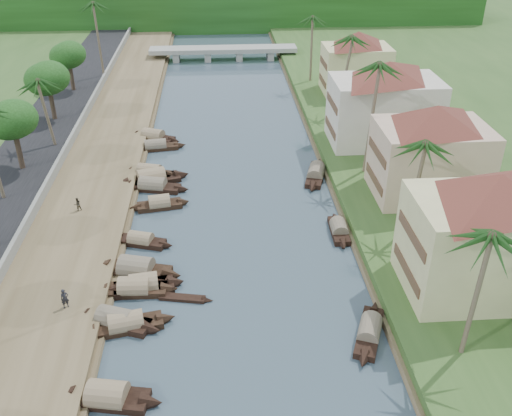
{
  "coord_description": "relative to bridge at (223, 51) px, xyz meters",
  "views": [
    {
      "loc": [
        -1.51,
        -37.7,
        29.82
      ],
      "look_at": [
        1.92,
        10.7,
        2.0
      ],
      "focal_mm": 40.0,
      "sensor_mm": 36.0,
      "label": 1
    }
  ],
  "objects": [
    {
      "name": "tree_5",
      "position": [
        -24.0,
        -20.81,
        5.03
      ],
      "size": [
        4.85,
        4.85,
        7.43
      ],
      "color": "#473528",
      "rests_on": "ground"
    },
    {
      "name": "canoe_2",
      "position": [
        -8.14,
        -56.76,
        -1.62
      ],
      "size": [
        5.51,
        1.2,
        0.79
      ],
      "rotation": [
        0.0,
        0.0,
        -0.08
      ],
      "color": "black",
      "rests_on": "ground"
    },
    {
      "name": "sampan_10",
      "position": [
        -9.66,
        -49.45,
        -1.31
      ],
      "size": [
        7.77,
        3.62,
        2.12
      ],
      "rotation": [
        0.0,
        0.0,
        -0.28
      ],
      "color": "black",
      "rests_on": "ground"
    },
    {
      "name": "building_mid",
      "position": [
        19.99,
        -58.0,
        4.41
      ],
      "size": [
        14.11,
        14.11,
        9.7
      ],
      "color": "#CDAC91",
      "rests_on": "right_bank"
    },
    {
      "name": "sampan_11",
      "position": [
        -9.26,
        -51.14,
        -1.3
      ],
      "size": [
        9.11,
        4.45,
        2.52
      ],
      "rotation": [
        0.0,
        0.0,
        0.29
      ],
      "color": "black",
      "rests_on": "ground"
    },
    {
      "name": "sampan_1",
      "position": [
        -9.38,
        -82.79,
        -1.3
      ],
      "size": [
        7.81,
        3.13,
        2.26
      ],
      "rotation": [
        0.0,
        0.0,
        -0.19
      ],
      "color": "black",
      "rests_on": "ground"
    },
    {
      "name": "right_bank",
      "position": [
        19.0,
        -52.0,
        -1.12
      ],
      "size": [
        16.0,
        180.0,
        1.2
      ],
      "primitive_type": "cube",
      "color": "#2E4C1E",
      "rests_on": "ground"
    },
    {
      "name": "sampan_12",
      "position": [
        -9.58,
        -41.88,
        -1.32
      ],
      "size": [
        8.06,
        2.48,
        1.93
      ],
      "rotation": [
        0.0,
        0.0,
        0.13
      ],
      "color": "black",
      "rests_on": "ground"
    },
    {
      "name": "sampan_4",
      "position": [
        -8.95,
        -71.32,
        -1.31
      ],
      "size": [
        7.55,
        2.04,
        2.14
      ],
      "rotation": [
        0.0,
        0.0,
        -0.04
      ],
      "color": "black",
      "rests_on": "ground"
    },
    {
      "name": "palm_3",
      "position": [
        16.0,
        -33.03,
        9.75
      ],
      "size": [
        3.2,
        3.2,
        12.06
      ],
      "color": "brown",
      "rests_on": "ground"
    },
    {
      "name": "road",
      "position": [
        -24.5,
        -52.0,
        -1.02
      ],
      "size": [
        8.0,
        180.0,
        1.4
      ],
      "primitive_type": "cube",
      "color": "black",
      "rests_on": "ground"
    },
    {
      "name": "palm_0",
      "position": [
        15.0,
        -81.14,
        8.98
      ],
      "size": [
        3.2,
        3.2,
        11.28
      ],
      "color": "brown",
      "rests_on": "ground"
    },
    {
      "name": "sampan_15",
      "position": [
        9.87,
        -63.33,
        -1.32
      ],
      "size": [
        1.67,
        6.69,
        1.84
      ],
      "rotation": [
        0.0,
        0.0,
        1.54
      ],
      "color": "black",
      "rests_on": "ground"
    },
    {
      "name": "tree_4",
      "position": [
        -24.0,
        -33.43,
        5.26
      ],
      "size": [
        5.28,
        5.28,
        7.84
      ],
      "color": "#473528",
      "rests_on": "ground"
    },
    {
      "name": "sampan_14",
      "position": [
        9.32,
        -77.81,
        -1.32
      ],
      "size": [
        4.22,
        7.76,
        1.93
      ],
      "rotation": [
        0.0,
        0.0,
        1.19
      ],
      "color": "black",
      "rests_on": "ground"
    },
    {
      "name": "palm_2",
      "position": [
        15.0,
        -52.29,
        11.41
      ],
      "size": [
        3.2,
        3.2,
        13.82
      ],
      "color": "brown",
      "rests_on": "ground"
    },
    {
      "name": "building_near",
      "position": [
        18.99,
        -74.0,
        4.66
      ],
      "size": [
        14.85,
        14.85,
        10.2
      ],
      "color": "beige",
      "rests_on": "right_bank"
    },
    {
      "name": "palm_7",
      "position": [
        14.0,
        -18.05,
        9.42
      ],
      "size": [
        3.2,
        3.2,
        11.74
      ],
      "color": "brown",
      "rests_on": "ground"
    },
    {
      "name": "building_far",
      "position": [
        18.99,
        -44.0,
        4.66
      ],
      "size": [
        15.59,
        15.59,
        10.2
      ],
      "color": "beige",
      "rests_on": "right_bank"
    },
    {
      "name": "palm_8",
      "position": [
        -20.5,
        -13.5,
        11.12
      ],
      "size": [
        3.2,
        3.2,
        13.31
      ],
      "color": "brown",
      "rests_on": "ground"
    },
    {
      "name": "bridge",
      "position": [
        0.0,
        0.0,
        0.0
      ],
      "size": [
        28.0,
        4.0,
        2.4
      ],
      "color": "gray",
      "rests_on": "ground"
    },
    {
      "name": "building_distant",
      "position": [
        19.99,
        -24.0,
        4.16
      ],
      "size": [
        12.62,
        12.62,
        9.2
      ],
      "color": "beige",
      "rests_on": "right_bank"
    },
    {
      "name": "tree_6",
      "position": [
        24.0,
        -43.89,
        5.02
      ],
      "size": [
        4.06,
        4.06,
        7.35
      ],
      "color": "#473528",
      "rests_on": "ground"
    },
    {
      "name": "tree_3",
      "position": [
        -24.0,
        -49.1,
        5.42
      ],
      "size": [
        5.1,
        5.1,
        7.93
      ],
      "color": "#473528",
      "rests_on": "ground"
    },
    {
      "name": "retaining_wall",
      "position": [
        -20.2,
        -52.0,
        -0.37
      ],
      "size": [
        0.4,
        180.0,
        1.1
      ],
      "primitive_type": "cube",
      "color": "slate",
      "rests_on": "left_bank"
    },
    {
      "name": "person_far",
      "position": [
        -15.98,
        -58.43,
        -0.2
      ],
      "size": [
        0.88,
        0.84,
        1.44
      ],
      "primitive_type": "imported",
      "rotation": [
        0.0,
        0.0,
        3.72
      ],
      "color": "#3A3428",
      "rests_on": "left_bank"
    },
    {
      "name": "canoe_1",
      "position": [
        -4.94,
        -72.45,
        -1.62
      ],
      "size": [
        5.28,
        1.86,
        0.84
      ],
      "rotation": [
        0.0,
        0.0,
        -0.2
      ],
      "color": "black",
      "rests_on": "ground"
    },
    {
      "name": "sampan_7",
      "position": [
        -9.16,
        -63.97,
        -1.32
      ],
      "size": [
        6.62,
        3.25,
        1.8
      ],
      "rotation": [
        0.0,
        0.0,
        -0.31
      ],
      "color": "black",
      "rests_on": "ground"
    },
    {
      "name": "ground",
      "position": [
        -0.0,
        -72.0,
        -1.72
      ],
      "size": [
        220.0,
        220.0,
        0.0
      ],
      "primitive_type": "plane",
      "color": "#374752",
      "rests_on": "ground"
    },
    {
      "name": "sampan_8",
      "position": [
        -7.94,
        -57.01,
        -1.31
      ],
      "size": [
        6.65,
        2.67,
        2.04
      ],
      "rotation": [
        0.0,
        0.0,
        0.18
      ],
      "color": "black",
      "rests_on": "ground"
    },
    {
      "name": "palm_1",
      "position": [
        16.0,
        -65.33,
        8.27
      ],
      "size": [
        3.2,
        3.2,
        10.55
      ],
      "color": "brown",
      "rests_on": "ground"
    },
    {
      "name": "sampan_3",
      "position": [
        -9.96,
        -75.21,
        -1.31
      ],
      "size": [
        7.93,
        4.3,
        2.13
      ],
      "rotation": [
        0.0,
        0.0,
        -0.36
      ],
      "color": "black",
      "rests_on": "ground"
    },
    {
      "name": "sampan_6",
      "position": [
        -9.07,
        -68.62,
        -1.3
      ],
      "size": [
        8.63,
        4.1,
        2.48
      ],
      "rotation": [
        0.0,
        0.0,
        -0.27
      ],
      "color": "black",
      "rests_on": "ground"
    },
    {
      "name": "treeline",
      "position": [
        -0.0,
        28.0,
        2.28
      ],
      "size": [
        120.0,
        14.0,
        8.0
      ],
      "color": "#173A10",
      "rests_on": "ground"
    },
    {
      "name": "sampan_2",
      "position": [
        -9.06,
        -75.74,
        -1.31
      ],
      "size": [
        7.91,
        3.12,
        2.07
      ],
      "rotation": [
        0.0,
        0.0,
        0.21
      ],
      "color": "black",
      "rests_on": "ground"
    },
    {
      "name": "sampan_16",
      "position": [
        9.62,
        -51.08,
        -1.31
      ],
      "size": [
        3.98,
        8.88,
        2.15
      ],
      "rotation": [
        0.0,
        0.0,
        1.29
      ],
      "color": "black",
      "rests_on": "ground"
    },
    {
      "name": "sampan_13",
      "position": [
        -10.15,
        -38.67,
        -1.31
      ],
      "size": [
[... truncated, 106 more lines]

